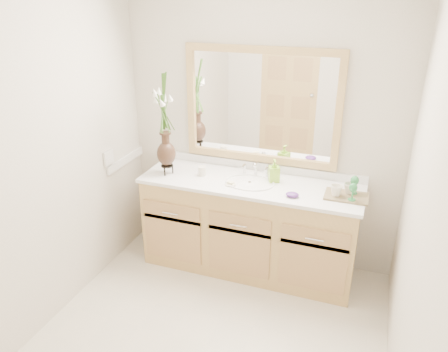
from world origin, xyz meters
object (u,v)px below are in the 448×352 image
at_px(flower_vase, 164,115).
at_px(tumbler, 202,171).
at_px(tray, 346,196).
at_px(soap_bottle, 274,172).

distance_m(flower_vase, tumbler, 0.57).
bearing_deg(tray, flower_vase, -178.30).
height_order(soap_bottle, tray, soap_bottle).
height_order(tumbler, tray, tumbler).
bearing_deg(tray, soap_bottle, 169.68).
distance_m(tumbler, soap_bottle, 0.61).
height_order(flower_vase, soap_bottle, flower_vase).
xyz_separation_m(tumbler, tray, (1.20, -0.01, -0.03)).
relative_size(flower_vase, tumbler, 9.43).
relative_size(flower_vase, tray, 2.35).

